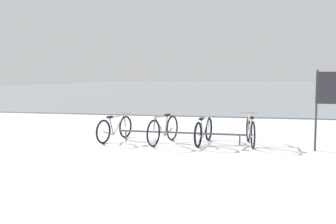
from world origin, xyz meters
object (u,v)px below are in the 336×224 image
(bicycle_1, at_px, (163,130))
(bicycle_2, at_px, (204,131))
(bicycle_0, at_px, (115,128))
(bicycle_3, at_px, (250,131))
(info_sign, at_px, (328,96))

(bicycle_1, relative_size, bicycle_2, 1.01)
(bicycle_0, relative_size, bicycle_1, 0.97)
(bicycle_3, bearing_deg, bicycle_0, -179.30)
(bicycle_0, relative_size, bicycle_3, 1.01)
(bicycle_2, bearing_deg, info_sign, -7.60)
(bicycle_2, xyz_separation_m, info_sign, (2.95, -0.39, 0.96))
(bicycle_1, relative_size, bicycle_3, 1.04)
(bicycle_1, bearing_deg, bicycle_3, 4.62)
(bicycle_1, distance_m, bicycle_3, 2.26)
(bicycle_0, xyz_separation_m, info_sign, (5.40, -0.40, 0.97))
(bicycle_2, xyz_separation_m, bicycle_3, (1.20, 0.05, 0.03))
(info_sign, bearing_deg, bicycle_1, 176.30)
(bicycle_1, height_order, bicycle_3, bicycle_3)
(bicycle_0, distance_m, info_sign, 5.50)
(bicycle_0, xyz_separation_m, bicycle_1, (1.39, -0.14, 0.03))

